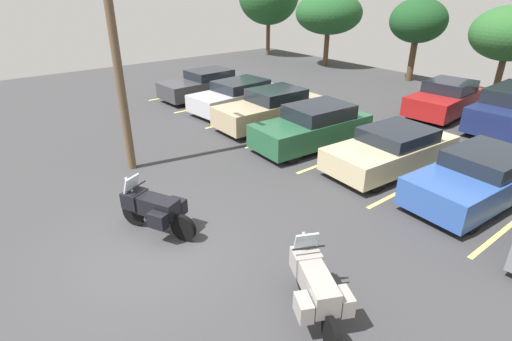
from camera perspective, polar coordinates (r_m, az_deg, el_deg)
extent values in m
cube|color=#38383A|center=(9.59, -14.63, -11.36)|extent=(44.00, 44.00, 0.10)
cylinder|color=black|center=(10.45, -17.06, -5.84)|extent=(0.65, 0.39, 0.67)
cylinder|color=black|center=(9.59, -10.39, -8.08)|extent=(0.65, 0.39, 0.67)
cube|color=black|center=(9.80, -14.12, -4.95)|extent=(1.21, 0.89, 0.44)
cylinder|color=#B2B2B7|center=(10.17, -16.86, -3.99)|extent=(0.49, 0.28, 1.13)
cylinder|color=black|center=(9.94, -16.79, -2.19)|extent=(0.30, 0.58, 0.04)
cube|color=black|center=(10.17, -16.96, -3.84)|extent=(0.63, 0.67, 0.39)
cube|color=#B2C1CC|center=(10.02, -17.45, -1.80)|extent=(0.33, 0.47, 0.39)
cube|color=black|center=(9.42, -13.89, -6.96)|extent=(0.50, 0.40, 0.36)
cube|color=black|center=(9.90, -11.20, -4.96)|extent=(0.50, 0.40, 0.36)
cylinder|color=black|center=(8.14, 6.74, -14.80)|extent=(0.64, 0.40, 0.66)
cylinder|color=black|center=(7.13, 10.79, -22.35)|extent=(0.64, 0.40, 0.66)
cube|color=gray|center=(7.34, 8.80, -16.00)|extent=(1.21, 0.90, 0.47)
cylinder|color=#B2B2B7|center=(7.79, 7.18, -13.01)|extent=(0.49, 0.29, 1.13)
cylinder|color=black|center=(7.48, 7.55, -10.92)|extent=(0.31, 0.57, 0.04)
cube|color=gray|center=(7.77, 7.15, -12.67)|extent=(0.63, 0.66, 0.42)
cube|color=#B2C1CC|center=(7.57, 7.19, -10.02)|extent=(0.34, 0.47, 0.39)
cube|color=gray|center=(7.08, 6.83, -18.94)|extent=(0.50, 0.41, 0.36)
cube|color=gray|center=(7.30, 12.48, -17.83)|extent=(0.50, 0.41, 0.36)
cube|color=#EAE066|center=(22.61, -9.60, 10.87)|extent=(0.12, 4.74, 0.01)
cube|color=#EAE066|center=(20.32, -5.68, 9.44)|extent=(0.12, 4.74, 0.01)
cube|color=#EAE066|center=(18.15, -0.84, 7.61)|extent=(0.12, 4.74, 0.01)
cube|color=#EAE066|center=(16.16, 5.19, 5.22)|extent=(0.12, 4.74, 0.01)
cube|color=#EAE066|center=(14.44, 12.71, 2.15)|extent=(0.12, 4.74, 0.01)
cube|color=#EAE066|center=(13.08, 21.98, -1.70)|extent=(0.12, 4.74, 0.01)
cube|color=#38383D|center=(21.50, -7.30, 11.90)|extent=(2.04, 4.80, 0.77)
cube|color=black|center=(21.53, -6.72, 13.59)|extent=(1.78, 2.19, 0.43)
cylinder|color=black|center=(20.09, -9.81, 9.98)|extent=(0.25, 0.67, 0.66)
cylinder|color=black|center=(21.42, -12.09, 10.75)|extent=(0.25, 0.67, 0.66)
cylinder|color=black|center=(21.86, -2.52, 11.57)|extent=(0.25, 0.67, 0.66)
cylinder|color=black|center=(23.08, -5.03, 12.25)|extent=(0.25, 0.67, 0.66)
cube|color=#B7B7BC|center=(19.09, -2.70, 10.32)|extent=(2.21, 4.71, 0.74)
cube|color=black|center=(19.09, -2.21, 12.15)|extent=(1.89, 2.45, 0.43)
cylinder|color=black|center=(17.62, -4.87, 8.09)|extent=(0.27, 0.68, 0.67)
cylinder|color=black|center=(18.87, -7.95, 9.12)|extent=(0.27, 0.68, 0.67)
cylinder|color=black|center=(19.60, 2.40, 9.96)|extent=(0.27, 0.68, 0.67)
cylinder|color=black|center=(20.73, -0.81, 10.84)|extent=(0.27, 0.68, 0.67)
cube|color=tan|center=(16.92, 2.11, 8.51)|extent=(1.96, 4.85, 0.82)
cube|color=black|center=(16.93, 2.94, 10.80)|extent=(1.76, 2.16, 0.49)
cylinder|color=black|center=(15.45, -0.75, 5.74)|extent=(0.23, 0.71, 0.70)
cylinder|color=black|center=(16.70, -4.06, 7.20)|extent=(0.23, 0.71, 0.70)
cylinder|color=black|center=(17.50, 7.96, 7.87)|extent=(0.23, 0.71, 0.70)
cylinder|color=black|center=(18.60, 4.47, 9.11)|extent=(0.23, 0.71, 0.70)
cube|color=#235638|center=(14.82, 7.94, 5.72)|extent=(2.11, 4.62, 0.83)
cube|color=black|center=(14.84, 9.05, 8.36)|extent=(1.83, 2.36, 0.50)
cylinder|color=black|center=(13.43, 5.27, 2.33)|extent=(0.26, 0.64, 0.63)
cylinder|color=black|center=(14.57, 1.28, 4.33)|extent=(0.26, 0.64, 0.63)
cylinder|color=black|center=(15.47, 14.08, 4.83)|extent=(0.26, 0.64, 0.63)
cylinder|color=black|center=(16.48, 10.00, 6.48)|extent=(0.26, 0.64, 0.63)
cube|color=#C1B289|center=(13.56, 18.70, 2.48)|extent=(2.22, 4.71, 0.71)
cube|color=black|center=(13.56, 19.68, 4.88)|extent=(1.90, 2.22, 0.42)
cylinder|color=black|center=(12.06, 17.01, -1.40)|extent=(0.27, 0.70, 0.69)
cylinder|color=black|center=(13.02, 11.50, 1.28)|extent=(0.27, 0.70, 0.69)
cylinder|color=black|center=(14.47, 24.93, 1.84)|extent=(0.27, 0.70, 0.69)
cylinder|color=black|center=(15.28, 19.81, 3.93)|extent=(0.27, 0.70, 0.69)
cube|color=#2D519E|center=(12.49, 29.02, -1.42)|extent=(2.16, 4.58, 0.78)
cube|color=black|center=(12.60, 30.43, 1.49)|extent=(1.86, 2.24, 0.42)
cylinder|color=black|center=(11.07, 28.63, -6.34)|extent=(0.26, 0.63, 0.62)
cylinder|color=black|center=(11.72, 21.82, -3.18)|extent=(0.26, 0.63, 0.62)
cylinder|color=black|center=(14.18, 28.85, 0.38)|extent=(0.26, 0.63, 0.62)
cube|color=maroon|center=(20.30, 25.36, 8.91)|extent=(2.31, 4.45, 0.82)
cube|color=black|center=(20.44, 26.07, 10.81)|extent=(1.96, 2.14, 0.50)
cylinder|color=black|center=(18.77, 25.77, 6.65)|extent=(0.27, 0.64, 0.62)
cylinder|color=black|center=(19.39, 21.22, 8.01)|extent=(0.27, 0.64, 0.62)
cylinder|color=black|center=(21.45, 28.81, 8.14)|extent=(0.27, 0.64, 0.62)
cylinder|color=black|center=(21.99, 24.72, 9.33)|extent=(0.27, 0.64, 0.62)
cube|color=navy|center=(19.33, 32.65, 6.88)|extent=(2.12, 4.65, 0.97)
cylinder|color=black|center=(18.25, 28.36, 5.75)|extent=(0.25, 0.70, 0.70)
cylinder|color=black|center=(21.10, 31.67, 7.35)|extent=(0.25, 0.70, 0.70)
cylinder|color=brown|center=(12.66, -19.86, 18.21)|extent=(0.26, 0.26, 8.55)
cylinder|color=#4C3823|center=(26.92, 21.39, 14.28)|extent=(0.37, 0.37, 2.24)
ellipsoid|color=#19421E|center=(26.63, 22.24, 19.28)|extent=(3.28, 3.28, 2.52)
cylinder|color=#4C3823|center=(25.00, 31.40, 11.15)|extent=(0.33, 0.33, 1.87)
ellipsoid|color=#285B28|center=(24.68, 32.63, 16.22)|extent=(3.80, 3.80, 2.69)
cylinder|color=#4C3823|center=(30.24, 10.01, 16.58)|extent=(0.35, 0.35, 2.18)
ellipsoid|color=#1E4C23|center=(29.97, 10.40, 21.31)|extent=(4.59, 4.59, 2.83)
cylinder|color=#4C3823|center=(34.63, 1.74, 18.18)|extent=(0.31, 0.31, 2.37)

